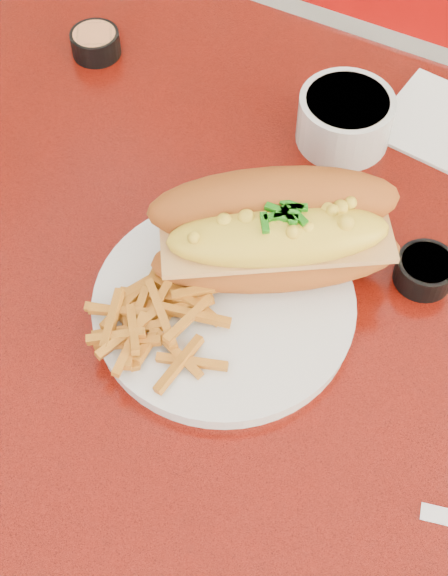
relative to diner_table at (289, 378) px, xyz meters
The scene contains 10 objects.
ground 0.61m from the diner_table, ahead, with size 8.00×8.00×0.00m, color silver.
diner_table is the anchor object (origin of this frame).
dinner_plate 0.19m from the diner_table, 142.07° to the right, with size 0.30×0.30×0.02m.
mac_hoagie 0.23m from the diner_table, 154.10° to the left, with size 0.26×0.22×0.11m.
fries_pile 0.24m from the diner_table, 135.26° to the right, with size 0.11×0.10×0.03m, color orange, non-canonical shape.
fork 0.18m from the diner_table, 129.79° to the left, with size 0.05×0.15×0.00m.
gravy_ramekin 0.29m from the diner_table, 103.29° to the left, with size 0.12×0.12×0.06m.
sauce_cup_left 0.46m from the diner_table, 150.58° to the left, with size 0.07×0.07×0.03m.
sauce_cup_right 0.22m from the diner_table, 39.70° to the left, with size 0.06×0.06×0.03m.
paper_napkin 0.34m from the diner_table, 81.60° to the left, with size 0.13×0.13×0.00m, color white.
Camera 1 is at (0.13, -0.41, 1.42)m, focal length 50.00 mm.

